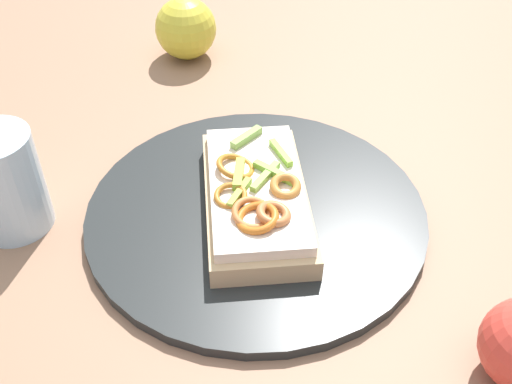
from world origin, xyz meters
The scene contains 5 objects.
ground_plane centered at (0.00, 0.00, 0.00)m, with size 2.00×2.00×0.00m, color #8F694F.
plate centered at (0.00, 0.00, 0.01)m, with size 0.31×0.31×0.01m, color #232626.
sandwich centered at (0.00, 0.00, 0.03)m, with size 0.16×0.21×0.04m.
apple_1 centered at (0.08, 0.31, 0.04)m, with size 0.08×0.08×0.08m, color gold.
drinking_glass centered at (-0.19, 0.11, 0.05)m, with size 0.07×0.07×0.10m, color silver.
Camera 1 is at (-0.21, -0.36, 0.39)m, focal length 42.73 mm.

